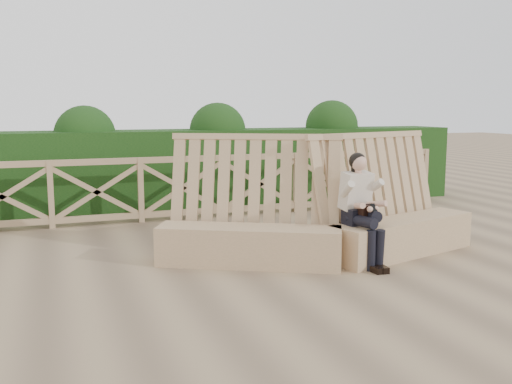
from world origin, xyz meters
name	(u,v)px	position (x,y,z in m)	size (l,w,h in m)	color
ground	(250,274)	(0.00, 0.00, 0.00)	(60.00, 60.00, 0.00)	brown
bench	(326,227)	(1.16, 0.33, 0.41)	(4.33, 1.73, 1.61)	#9C8059
woman	(361,204)	(1.44, -0.05, 0.75)	(0.40, 0.81, 1.38)	black
guardrail	(182,188)	(0.00, 3.50, 0.55)	(10.10, 0.09, 1.10)	#88724F
hedge	(168,169)	(0.00, 4.70, 0.75)	(12.00, 1.20, 1.50)	black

